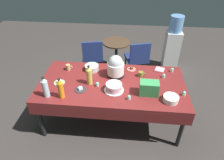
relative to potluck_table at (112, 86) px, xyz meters
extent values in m
plane|color=#383330|center=(0.00, 0.00, -0.69)|extent=(9.00, 9.00, 0.00)
cube|color=maroon|center=(0.00, 0.00, 0.04)|extent=(2.20, 1.10, 0.04)
cylinder|color=black|center=(-1.02, -0.47, -0.33)|extent=(0.06, 0.06, 0.71)
cylinder|color=black|center=(1.02, -0.47, -0.33)|extent=(0.06, 0.06, 0.71)
cylinder|color=black|center=(-1.02, 0.47, -0.33)|extent=(0.06, 0.06, 0.71)
cylinder|color=black|center=(1.02, 0.47, -0.33)|extent=(0.06, 0.06, 0.71)
cube|color=maroon|center=(0.00, -0.55, -0.07)|extent=(2.20, 0.01, 0.18)
cube|color=maroon|center=(0.00, 0.55, -0.07)|extent=(2.20, 0.01, 0.18)
cylinder|color=silver|center=(0.04, -0.18, 0.07)|extent=(0.28, 0.28, 0.01)
cylinder|color=beige|center=(0.04, -0.18, 0.12)|extent=(0.23, 0.23, 0.10)
cylinder|color=silver|center=(0.04, -0.18, 0.17)|extent=(0.23, 0.23, 0.01)
cylinder|color=black|center=(0.04, 0.20, 0.08)|extent=(0.27, 0.27, 0.04)
cylinder|color=white|center=(0.04, 0.20, 0.19)|extent=(0.26, 0.26, 0.18)
sphere|color=#B2BCC1|center=(0.04, 0.20, 0.30)|extent=(0.22, 0.22, 0.22)
cylinder|color=#B2C6BC|center=(-0.37, 0.32, 0.11)|extent=(0.23, 0.23, 0.09)
cylinder|color=silver|center=(0.82, -0.34, 0.10)|extent=(0.21, 0.21, 0.08)
cylinder|color=white|center=(0.59, 0.05, 0.07)|extent=(0.16, 0.16, 0.01)
cube|color=beige|center=(0.59, 0.05, 0.09)|extent=(0.07, 0.07, 0.04)
cylinder|color=#2D2D33|center=(-0.44, -0.21, 0.07)|extent=(0.17, 0.17, 0.01)
cube|color=white|center=(-0.44, -0.21, 0.09)|extent=(0.07, 0.07, 0.04)
cylinder|color=#8CA87F|center=(-0.79, -0.08, 0.07)|extent=(0.17, 0.17, 0.01)
cube|color=white|center=(-0.79, -0.08, 0.09)|extent=(0.07, 0.06, 0.03)
cylinder|color=#E07266|center=(0.29, 0.40, 0.07)|extent=(0.15, 0.15, 0.01)
cube|color=brown|center=(0.29, 0.40, 0.09)|extent=(0.06, 0.06, 0.04)
cylinder|color=beige|center=(0.79, 0.21, 0.08)|extent=(0.05, 0.05, 0.03)
sphere|color=#6BC6B2|center=(0.79, 0.21, 0.11)|extent=(0.05, 0.05, 0.05)
cylinder|color=beige|center=(0.95, 0.39, 0.08)|extent=(0.05, 0.05, 0.03)
sphere|color=#6BC6B2|center=(0.95, 0.39, 0.11)|extent=(0.05, 0.05, 0.05)
cylinder|color=beige|center=(1.02, -0.20, 0.08)|extent=(0.05, 0.05, 0.03)
sphere|color=#6BC6B2|center=(1.02, -0.20, 0.11)|extent=(0.05, 0.05, 0.05)
cylinder|color=beige|center=(-0.21, -0.10, 0.08)|extent=(0.05, 0.05, 0.03)
sphere|color=#6BC6B2|center=(-0.21, -0.10, 0.11)|extent=(0.05, 0.05, 0.05)
cylinder|color=beige|center=(0.26, -0.35, 0.08)|extent=(0.05, 0.05, 0.03)
sphere|color=#6BC6B2|center=(0.26, -0.35, 0.11)|extent=(0.05, 0.05, 0.05)
cylinder|color=gold|center=(-0.33, -0.05, 0.18)|extent=(0.08, 0.08, 0.24)
cone|color=gold|center=(-0.33, -0.05, 0.33)|extent=(0.08, 0.08, 0.05)
cylinder|color=black|center=(-0.33, -0.05, 0.36)|extent=(0.04, 0.04, 0.02)
cylinder|color=orange|center=(-0.65, -0.39, 0.18)|extent=(0.08, 0.08, 0.24)
cone|color=orange|center=(-0.65, -0.39, 0.33)|extent=(0.07, 0.07, 0.05)
cylinder|color=black|center=(-0.65, -0.39, 0.36)|extent=(0.04, 0.04, 0.02)
cylinder|color=silver|center=(-0.86, -0.39, 0.19)|extent=(0.08, 0.08, 0.25)
cone|color=silver|center=(-0.86, -0.39, 0.34)|extent=(0.07, 0.07, 0.05)
cylinder|color=black|center=(-0.86, -0.39, 0.37)|extent=(0.04, 0.04, 0.02)
cylinder|color=olive|center=(0.43, 0.21, 0.10)|extent=(0.08, 0.08, 0.08)
torus|color=olive|center=(0.48, 0.21, 0.11)|extent=(0.05, 0.01, 0.05)
cylinder|color=tan|center=(-0.75, 0.29, 0.11)|extent=(0.07, 0.07, 0.10)
torus|color=tan|center=(-0.71, 0.29, 0.12)|extent=(0.06, 0.01, 0.06)
cube|color=#338C4C|center=(0.53, -0.21, 0.16)|extent=(0.26, 0.16, 0.20)
cube|color=pink|center=(0.75, 0.42, 0.07)|extent=(0.18, 0.18, 0.02)
cube|color=navy|center=(-0.55, 1.37, -0.26)|extent=(0.52, 0.52, 0.05)
cube|color=navy|center=(-0.51, 1.17, -0.04)|extent=(0.42, 0.12, 0.40)
cylinder|color=black|center=(-0.40, 1.59, -0.49)|extent=(0.04, 0.04, 0.40)
cylinder|color=black|center=(-0.77, 1.52, -0.49)|extent=(0.04, 0.04, 0.40)
cylinder|color=black|center=(-0.33, 1.22, -0.49)|extent=(0.04, 0.04, 0.40)
cylinder|color=black|center=(-0.70, 1.14, -0.49)|extent=(0.04, 0.04, 0.40)
cube|color=navy|center=(0.40, 1.37, -0.26)|extent=(0.54, 0.54, 0.05)
cube|color=navy|center=(0.45, 1.18, -0.04)|extent=(0.41, 0.15, 0.40)
cylinder|color=black|center=(0.53, 1.60, -0.49)|extent=(0.04, 0.04, 0.40)
cylinder|color=black|center=(0.17, 1.50, -0.49)|extent=(0.04, 0.04, 0.40)
cylinder|color=black|center=(0.63, 1.24, -0.49)|extent=(0.04, 0.04, 0.40)
cylinder|color=black|center=(0.27, 1.13, -0.49)|extent=(0.04, 0.04, 0.40)
cylinder|color=#473323|center=(-0.05, 1.52, 0.02)|extent=(0.60, 0.60, 0.03)
cylinder|color=black|center=(-0.05, 1.52, -0.33)|extent=(0.06, 0.06, 0.67)
cylinder|color=black|center=(-0.05, 1.52, -0.68)|extent=(0.44, 0.44, 0.02)
cube|color=silver|center=(1.18, 1.75, -0.24)|extent=(0.32, 0.32, 0.90)
cylinder|color=#6699D8|center=(1.18, 1.75, 0.38)|extent=(0.28, 0.28, 0.34)
camera|label=1|loc=(0.23, -2.39, 1.85)|focal=31.78mm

